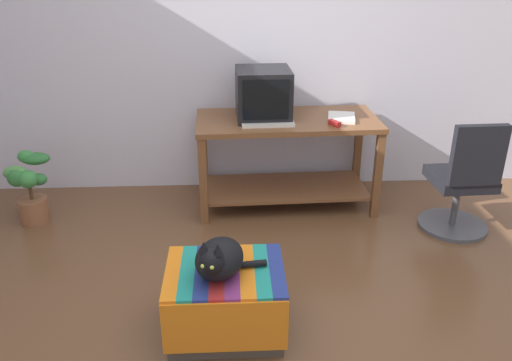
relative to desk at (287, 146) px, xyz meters
The scene contains 11 objects.
ground_plane 1.71m from the desk, 101.07° to the right, with size 14.00×14.00×0.00m, color brown.
back_wall 0.96m from the desk, 124.83° to the left, with size 8.00×0.10×2.60m, color silver.
desk is the anchor object (origin of this frame).
tv_monitor 0.47m from the desk, behind, with size 0.43×0.44×0.39m.
keyboard 0.34m from the desk, 136.98° to the right, with size 0.40×0.15×0.02m, color beige.
book 0.49m from the desk, ahead, with size 0.21×0.26×0.03m, color white.
ottoman_with_blanket 1.69m from the desk, 107.44° to the right, with size 0.64×0.53×0.40m.
cat 1.72m from the desk, 107.85° to the right, with size 0.42×0.38×0.27m.
potted_plant 2.04m from the desk, behind, with size 0.34×0.31×0.57m.
office_chair 1.37m from the desk, 23.22° to the right, with size 0.52×0.52×0.89m.
stapler 0.47m from the desk, 30.50° to the right, with size 0.04×0.11×0.04m, color #A31E1E.
Camera 1 is at (-0.13, -2.35, 1.99)m, focal length 36.57 mm.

